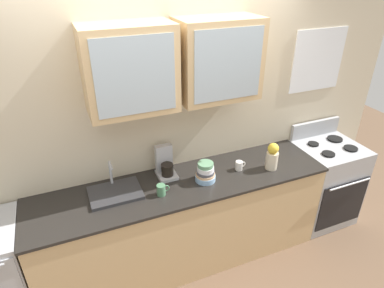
# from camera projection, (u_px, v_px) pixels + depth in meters

# --- Properties ---
(ground_plane) EXTENTS (10.00, 10.00, 0.00)m
(ground_plane) POSITION_uv_depth(u_px,v_px,m) (185.00, 257.00, 3.44)
(ground_plane) COLOR brown
(back_wall_unit) EXTENTS (4.85, 0.48, 2.64)m
(back_wall_unit) POSITION_uv_depth(u_px,v_px,m) (170.00, 116.00, 2.99)
(back_wall_unit) COLOR beige
(back_wall_unit) RESTS_ON ground_plane
(counter) EXTENTS (2.72, 0.65, 0.94)m
(counter) POSITION_uv_depth(u_px,v_px,m) (184.00, 223.00, 3.21)
(counter) COLOR tan
(counter) RESTS_ON ground_plane
(stove_range) EXTENTS (0.66, 0.65, 1.12)m
(stove_range) POSITION_uv_depth(u_px,v_px,m) (323.00, 182.00, 3.77)
(stove_range) COLOR #ADAFB5
(stove_range) RESTS_ON ground_plane
(sink_faucet) EXTENTS (0.43, 0.33, 0.26)m
(sink_faucet) POSITION_uv_depth(u_px,v_px,m) (115.00, 192.00, 2.83)
(sink_faucet) COLOR #2D2D30
(sink_faucet) RESTS_ON counter
(bowl_stack) EXTENTS (0.18, 0.18, 0.18)m
(bowl_stack) POSITION_uv_depth(u_px,v_px,m) (205.00, 173.00, 2.98)
(bowl_stack) COLOR #8CB7E0
(bowl_stack) RESTS_ON counter
(vase) EXTENTS (0.11, 0.11, 0.27)m
(vase) POSITION_uv_depth(u_px,v_px,m) (272.00, 156.00, 3.13)
(vase) COLOR beige
(vase) RESTS_ON counter
(cup_near_sink) EXTENTS (0.11, 0.07, 0.10)m
(cup_near_sink) POSITION_uv_depth(u_px,v_px,m) (161.00, 190.00, 2.81)
(cup_near_sink) COLOR #4C7F59
(cup_near_sink) RESTS_ON counter
(cup_near_bowls) EXTENTS (0.10, 0.07, 0.09)m
(cup_near_bowls) POSITION_uv_depth(u_px,v_px,m) (239.00, 166.00, 3.15)
(cup_near_bowls) COLOR silver
(cup_near_bowls) RESTS_ON counter
(coffee_maker) EXTENTS (0.17, 0.20, 0.29)m
(coffee_maker) POSITION_uv_depth(u_px,v_px,m) (165.00, 165.00, 3.04)
(coffee_maker) COLOR #B7B7BC
(coffee_maker) RESTS_ON counter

